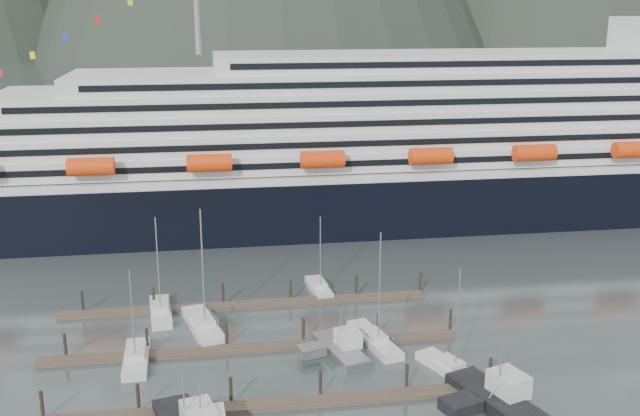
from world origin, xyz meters
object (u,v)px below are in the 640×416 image
at_px(cruise_ship, 422,153).
at_px(sailboat_b, 203,327).
at_px(sailboat_e, 161,312).
at_px(sailboat_a, 136,359).
at_px(sailboat_f, 319,288).
at_px(trawler_e, 339,349).
at_px(sailboat_d, 374,340).
at_px(sailboat_h, 450,369).
at_px(trawler_d, 497,400).

height_order(cruise_ship, sailboat_b, cruise_ship).
bearing_deg(cruise_ship, sailboat_e, -138.92).
distance_m(sailboat_a, sailboat_f, 29.67).
distance_m(sailboat_e, trawler_e, 25.40).
relative_size(cruise_ship, sailboat_e, 15.21).
distance_m(sailboat_b, sailboat_f, 19.20).
xyz_separation_m(cruise_ship, sailboat_f, (-24.70, -34.95, -11.64)).
bearing_deg(sailboat_d, trawler_e, 105.11).
bearing_deg(cruise_ship, sailboat_a, -132.13).
bearing_deg(sailboat_h, trawler_d, 172.49).
bearing_deg(trawler_d, sailboat_h, -3.89).
xyz_separation_m(cruise_ship, trawler_d, (-12.16, -68.69, -11.11)).
height_order(cruise_ship, sailboat_h, cruise_ship).
bearing_deg(sailboat_b, sailboat_h, -133.39).
relative_size(sailboat_e, trawler_d, 1.07).
bearing_deg(cruise_ship, sailboat_b, -131.79).
bearing_deg(sailboat_b, sailboat_a, 122.42).
height_order(sailboat_h, trawler_e, sailboat_h).
height_order(sailboat_e, trawler_e, sailboat_e).
xyz_separation_m(sailboat_d, sailboat_h, (6.49, -8.17, -0.00)).
height_order(sailboat_e, sailboat_h, sailboat_e).
bearing_deg(sailboat_d, cruise_ship, -34.55).
height_order(sailboat_d, sailboat_f, sailboat_d).
height_order(cruise_ship, trawler_d, cruise_ship).
bearing_deg(sailboat_b, sailboat_f, -70.01).
height_order(cruise_ship, trawler_e, cruise_ship).
bearing_deg(sailboat_f, sailboat_b, 118.80).
height_order(sailboat_b, sailboat_f, sailboat_b).
bearing_deg(trawler_d, sailboat_e, 30.83).
xyz_separation_m(cruise_ship, sailboat_h, (-14.33, -60.70, -11.62)).
bearing_deg(sailboat_e, sailboat_a, 166.05).
xyz_separation_m(sailboat_b, sailboat_h, (26.37, -15.15, -0.04)).
relative_size(sailboat_b, trawler_e, 1.64).
relative_size(sailboat_h, trawler_d, 0.98).
distance_m(sailboat_h, trawler_e, 12.50).
bearing_deg(trawler_d, sailboat_b, 31.85).
bearing_deg(trawler_d, trawler_e, 25.00).
xyz_separation_m(cruise_ship, sailboat_d, (-20.82, -52.53, -11.62)).
height_order(sailboat_e, sailboat_f, sailboat_e).
xyz_separation_m(sailboat_d, trawler_d, (8.66, -16.16, 0.51)).
distance_m(cruise_ship, sailboat_h, 63.44).
height_order(sailboat_d, trawler_e, sailboat_d).
relative_size(trawler_d, trawler_e, 1.30).
xyz_separation_m(trawler_d, trawler_e, (-13.28, 13.70, -0.11)).
relative_size(sailboat_e, sailboat_f, 1.22).
height_order(sailboat_a, trawler_d, sailboat_a).
xyz_separation_m(sailboat_e, sailboat_f, (21.38, 5.22, -0.02)).
relative_size(sailboat_a, sailboat_d, 0.81).
relative_size(sailboat_d, sailboat_h, 1.14).
bearing_deg(trawler_d, sailboat_a, 47.55).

